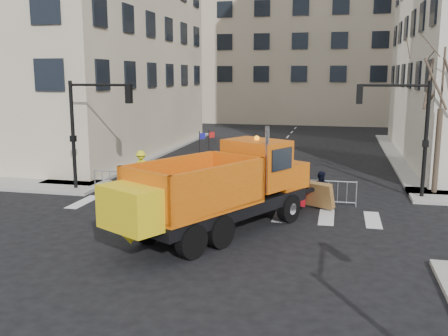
% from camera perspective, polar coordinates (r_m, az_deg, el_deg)
% --- Properties ---
extents(ground, '(120.00, 120.00, 0.00)m').
position_cam_1_polar(ground, '(16.16, -4.61, -9.93)').
color(ground, black).
rests_on(ground, ground).
extents(sidewalk_back, '(64.00, 5.00, 0.15)m').
position_cam_1_polar(sidewalk_back, '(24.03, 1.53, -2.86)').
color(sidewalk_back, gray).
rests_on(sidewalk_back, ground).
extents(building_far, '(30.00, 18.00, 24.00)m').
position_cam_1_polar(building_far, '(66.87, 9.37, 15.86)').
color(building_far, tan).
rests_on(building_far, ground).
extents(traffic_light_left, '(0.18, 0.18, 5.40)m').
position_cam_1_polar(traffic_light_left, '(25.47, -16.86, 3.45)').
color(traffic_light_left, black).
rests_on(traffic_light_left, ground).
extents(traffic_light_right, '(0.18, 0.18, 5.40)m').
position_cam_1_polar(traffic_light_right, '(24.39, 22.06, 2.84)').
color(traffic_light_right, black).
rests_on(traffic_light_right, ground).
extents(crowd_barriers, '(12.60, 0.60, 1.10)m').
position_cam_1_polar(crowd_barriers, '(23.23, -0.72, -2.12)').
color(crowd_barriers, '#9EA0A5').
rests_on(crowd_barriers, ground).
extents(street_tree, '(3.00, 3.00, 7.50)m').
position_cam_1_polar(street_tree, '(25.39, 23.44, 5.40)').
color(street_tree, '#382B21').
rests_on(street_tree, ground).
extents(plow_truck, '(7.13, 10.00, 3.87)m').
position_cam_1_polar(plow_truck, '(17.79, -0.62, -2.21)').
color(plow_truck, black).
rests_on(plow_truck, ground).
extents(cop_a, '(0.80, 0.70, 1.85)m').
position_cam_1_polar(cop_a, '(22.07, 6.07, -1.86)').
color(cop_a, black).
rests_on(cop_a, ground).
extents(cop_b, '(0.95, 0.86, 1.60)m').
position_cam_1_polar(cop_b, '(21.96, 10.94, -2.40)').
color(cop_b, black).
rests_on(cop_b, ground).
extents(cop_c, '(0.77, 1.05, 1.66)m').
position_cam_1_polar(cop_c, '(22.06, 6.96, -2.15)').
color(cop_c, black).
rests_on(cop_c, ground).
extents(worker, '(1.09, 0.64, 1.67)m').
position_cam_1_polar(worker, '(26.22, -9.43, 0.17)').
color(worker, yellow).
rests_on(worker, sidewalk_back).
extents(newspaper_box, '(0.46, 0.41, 1.10)m').
position_cam_1_polar(newspaper_box, '(21.54, 8.71, -2.85)').
color(newspaper_box, '#B40D18').
rests_on(newspaper_box, sidewalk_back).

